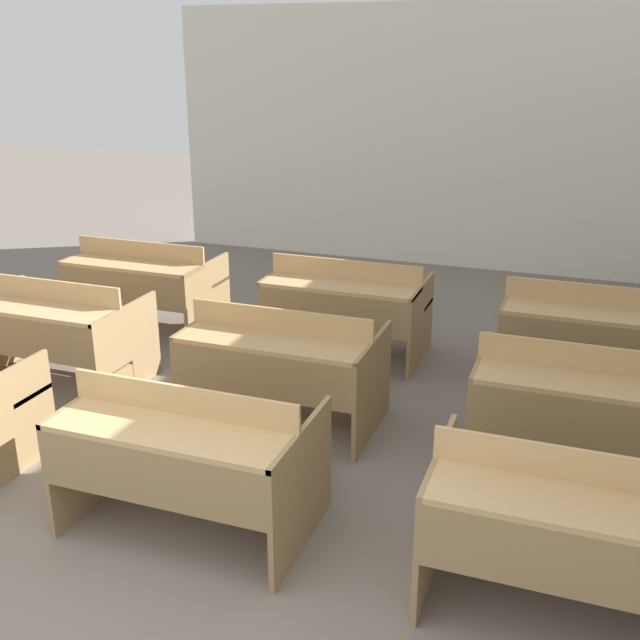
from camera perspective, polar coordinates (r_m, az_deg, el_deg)
The scene contains 9 objects.
wall_back at distance 8.77m, azimuth 8.18°, elevation 13.50°, with size 6.09×0.06×2.89m.
bench_front_center at distance 3.96m, azimuth -10.05°, elevation -9.79°, with size 1.26×0.80×0.82m.
bench_front_right at distance 3.54m, azimuth 18.80°, elevation -14.50°, with size 1.26×0.80×0.82m.
bench_second_left at distance 5.92m, azimuth -19.69°, elevation -0.48°, with size 1.26×0.80×0.82m.
bench_second_center at distance 4.96m, azimuth -2.92°, elevation -3.15°, with size 1.26×0.80×0.82m.
bench_second_right at distance 4.65m, azimuth 19.48°, elevation -6.02°, with size 1.26×0.80×0.82m.
bench_third_left at distance 6.85m, azimuth -13.29°, elevation 2.88°, with size 1.26×0.80×0.82m.
bench_third_center at distance 6.08m, azimuth 1.98°, elevation 1.26°, with size 1.26×0.80×0.82m.
bench_third_right at distance 5.80m, azimuth 19.92°, elevation -0.92°, with size 1.26×0.80×0.82m.
Camera 1 is at (1.82, -1.41, 2.39)m, focal length 42.00 mm.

